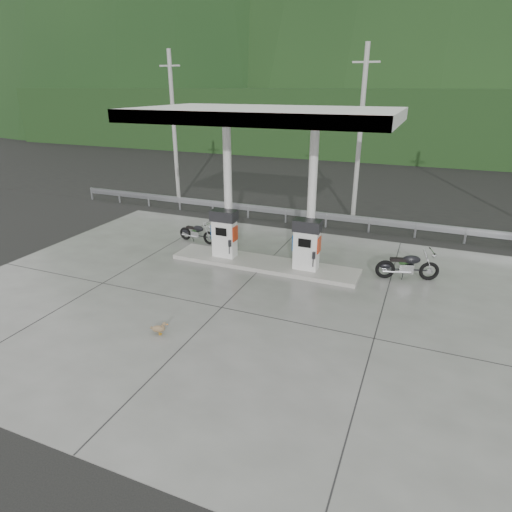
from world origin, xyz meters
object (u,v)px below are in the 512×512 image
at_px(gas_pump_right, 307,245).
at_px(motorcycle_left, 197,233).
at_px(motorcycle_right, 407,266).
at_px(duck, 158,329).
at_px(gas_pump_left, 224,234).

distance_m(gas_pump_right, motorcycle_left, 5.40).
bearing_deg(motorcycle_right, motorcycle_left, 160.24).
bearing_deg(duck, gas_pump_left, 77.78).
bearing_deg(duck, motorcycle_left, 91.97).
height_order(gas_pump_left, motorcycle_right, gas_pump_left).
relative_size(gas_pump_right, motorcycle_right, 0.90).
height_order(gas_pump_right, motorcycle_right, gas_pump_right).
height_order(gas_pump_right, duck, gas_pump_right).
xyz_separation_m(gas_pump_left, motorcycle_left, (-1.98, 1.35, -0.65)).
bearing_deg(gas_pump_right, gas_pump_left, 180.00).
height_order(gas_pump_left, gas_pump_right, same).
distance_m(gas_pump_left, duck, 5.59).
distance_m(gas_pump_left, gas_pump_right, 3.20).
relative_size(gas_pump_right, motorcycle_left, 1.08).
relative_size(gas_pump_right, duck, 4.09).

